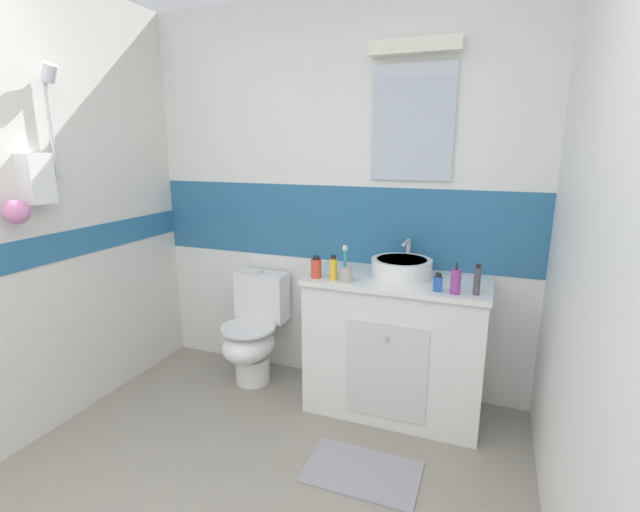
{
  "coord_description": "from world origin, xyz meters",
  "views": [
    {
      "loc": [
        0.98,
        -0.4,
        1.6
      ],
      "look_at": [
        0.1,
        1.9,
        1.0
      ],
      "focal_mm": 25.42,
      "sensor_mm": 36.0,
      "label": 1
    }
  ],
  "objects": [
    {
      "name": "deodorant_spray_can",
      "position": [
        0.15,
        1.97,
        0.92
      ],
      "size": [
        0.05,
        0.05,
        0.14
      ],
      "color": "yellow",
      "rests_on": "vanity_cabinet"
    },
    {
      "name": "toothbrush_cup",
      "position": [
        0.23,
        1.96,
        0.9
      ],
      "size": [
        0.07,
        0.07,
        0.21
      ],
      "color": "#B2ADA3",
      "rests_on": "vanity_cabinet"
    },
    {
      "name": "soap_dispenser",
      "position": [
        0.83,
        1.96,
        0.92
      ],
      "size": [
        0.05,
        0.05,
        0.17
      ],
      "color": "#993F99",
      "rests_on": "vanity_cabinet"
    },
    {
      "name": "ground_plane",
      "position": [
        0.0,
        1.2,
        -0.02
      ],
      "size": [
        3.2,
        3.48,
        0.04
      ],
      "primitive_type": "cube",
      "color": "gray"
    },
    {
      "name": "wall_left_shower_alcove",
      "position": [
        -1.35,
        1.2,
        1.25
      ],
      "size": [
        0.24,
        3.48,
        2.5
      ],
      "color": "silver",
      "rests_on": "ground_plane"
    },
    {
      "name": "bath_mat",
      "position": [
        0.48,
        1.5,
        0.01
      ],
      "size": [
        0.57,
        0.36,
        0.01
      ],
      "primitive_type": "cube",
      "color": "#99999E",
      "rests_on": "ground_plane"
    },
    {
      "name": "lotion_bottle_short",
      "position": [
        0.04,
        1.98,
        0.91
      ],
      "size": [
        0.06,
        0.06,
        0.13
      ],
      "color": "#D84C33",
      "rests_on": "vanity_cabinet"
    },
    {
      "name": "wall_right_plain",
      "position": [
        1.35,
        1.2,
        1.25
      ],
      "size": [
        0.1,
        3.48,
        2.5
      ],
      "primitive_type": "cube",
      "color": "white",
      "rests_on": "ground_plane"
    },
    {
      "name": "vanity_cabinet",
      "position": [
        0.5,
        2.15,
        0.43
      ],
      "size": [
        1.05,
        0.53,
        0.85
      ],
      "color": "white",
      "rests_on": "ground_plane"
    },
    {
      "name": "sink_basin",
      "position": [
        0.51,
        2.18,
        0.91
      ],
      "size": [
        0.36,
        0.4,
        0.19
      ],
      "color": "white",
      "rests_on": "vanity_cabinet"
    },
    {
      "name": "wall_back_tiled",
      "position": [
        0.01,
        2.45,
        1.26
      ],
      "size": [
        3.2,
        0.2,
        2.5
      ],
      "color": "white",
      "rests_on": "ground_plane"
    },
    {
      "name": "toilet",
      "position": [
        -0.49,
        2.15,
        0.35
      ],
      "size": [
        0.37,
        0.5,
        0.76
      ],
      "color": "white",
      "rests_on": "ground_plane"
    },
    {
      "name": "perfume_flask_small",
      "position": [
        0.74,
        1.97,
        0.9
      ],
      "size": [
        0.05,
        0.03,
        0.1
      ],
      "color": "#2659B2",
      "rests_on": "vanity_cabinet"
    },
    {
      "name": "toothpaste_tube_upright",
      "position": [
        0.94,
        1.98,
        0.93
      ],
      "size": [
        0.03,
        0.03,
        0.16
      ],
      "color": "#4C4C51",
      "rests_on": "vanity_cabinet"
    }
  ]
}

